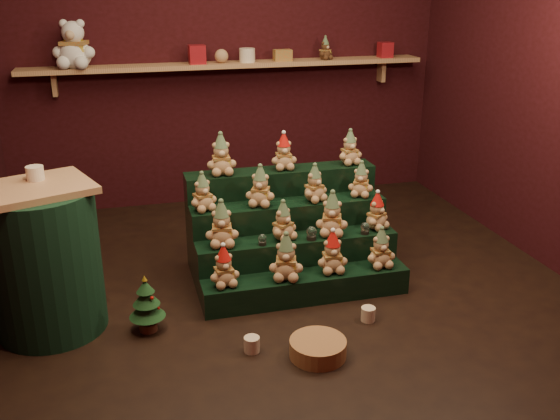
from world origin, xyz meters
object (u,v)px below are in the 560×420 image
object	(u,v)px
snow_globe_b	(312,233)
mini_christmas_tree	(147,304)
mug_left	(252,344)
white_bear	(73,38)
snow_globe_c	(365,228)
mug_right	(368,314)
riser_tier_front	(306,287)
side_table	(45,260)
snow_globe_a	(262,239)
wicker_basket	(318,348)
brown_bear	(325,48)

from	to	relation	value
snow_globe_b	mini_christmas_tree	bearing A→B (deg)	-165.69
mug_left	white_bear	xyz separation A→B (m)	(-0.92, 2.51, 1.52)
snow_globe_c	mug_right	xyz separation A→B (m)	(-0.18, -0.53, -0.36)
riser_tier_front	side_table	xyz separation A→B (m)	(-1.61, 0.06, 0.37)
snow_globe_a	wicker_basket	bearing A→B (deg)	-81.25
brown_bear	mug_left	bearing A→B (deg)	-143.52
snow_globe_a	mug_left	xyz separation A→B (m)	(-0.23, -0.68, -0.35)
side_table	brown_bear	bearing A→B (deg)	18.55
side_table	mini_christmas_tree	world-z (taller)	side_table
riser_tier_front	snow_globe_c	size ratio (longest dim) A/B	16.43
riser_tier_front	brown_bear	size ratio (longest dim) A/B	6.90
riser_tier_front	mug_left	xyz separation A→B (m)	(-0.49, -0.52, -0.04)
mug_right	wicker_basket	bearing A→B (deg)	-145.71
snow_globe_c	white_bear	size ratio (longest dim) A/B	0.17
mug_right	snow_globe_b	bearing A→B (deg)	111.99
snow_globe_a	mini_christmas_tree	world-z (taller)	snow_globe_a
riser_tier_front	mug_left	world-z (taller)	riser_tier_front
snow_globe_a	side_table	distance (m)	1.36
snow_globe_a	mug_left	world-z (taller)	snow_globe_a
side_table	white_bear	bearing A→B (deg)	63.54
riser_tier_front	mini_christmas_tree	distance (m)	1.06
snow_globe_a	side_table	size ratio (longest dim) A/B	0.08
snow_globe_a	mug_right	size ratio (longest dim) A/B	0.85
brown_bear	snow_globe_c	bearing A→B (deg)	-126.24
riser_tier_front	snow_globe_a	distance (m)	0.43
snow_globe_a	snow_globe_c	world-z (taller)	snow_globe_c
mug_left	white_bear	distance (m)	3.08
mug_left	white_bear	world-z (taller)	white_bear
snow_globe_b	mug_left	bearing A→B (deg)	-130.12
riser_tier_front	snow_globe_b	bearing A→B (deg)	62.73
snow_globe_c	mug_right	bearing A→B (deg)	-108.52
wicker_basket	snow_globe_c	bearing A→B (deg)	53.54
mug_left	brown_bear	bearing A→B (deg)	63.23
mini_christmas_tree	snow_globe_c	bearing A→B (deg)	10.75
mug_left	mug_right	xyz separation A→B (m)	(0.78, 0.15, -0.00)
wicker_basket	side_table	bearing A→B (deg)	153.96
mug_right	mug_left	bearing A→B (deg)	-169.20
snow_globe_c	side_table	size ratio (longest dim) A/B	0.09
snow_globe_a	mug_right	world-z (taller)	snow_globe_a
snow_globe_a	brown_bear	size ratio (longest dim) A/B	0.38
white_bear	mug_left	bearing A→B (deg)	-55.37
side_table	snow_globe_b	bearing A→B (deg)	-17.08
mini_christmas_tree	white_bear	xyz separation A→B (m)	(-0.36, 2.12, 1.38)
snow_globe_b	snow_globe_c	size ratio (longest dim) A/B	1.12
snow_globe_a	white_bear	size ratio (longest dim) A/B	0.16
wicker_basket	brown_bear	xyz separation A→B (m)	(0.91, 2.66, 1.37)
mug_right	brown_bear	world-z (taller)	brown_bear
snow_globe_c	white_bear	world-z (taller)	white_bear
mug_right	wicker_basket	world-z (taller)	wicker_basket
mini_christmas_tree	mug_right	distance (m)	1.38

